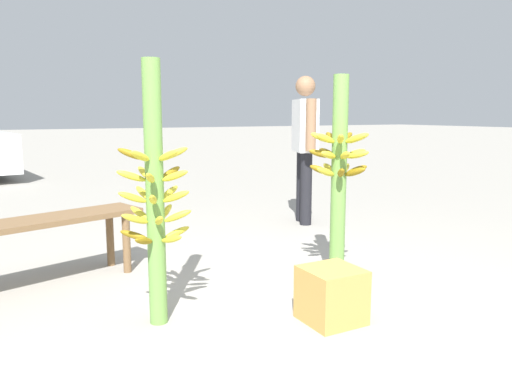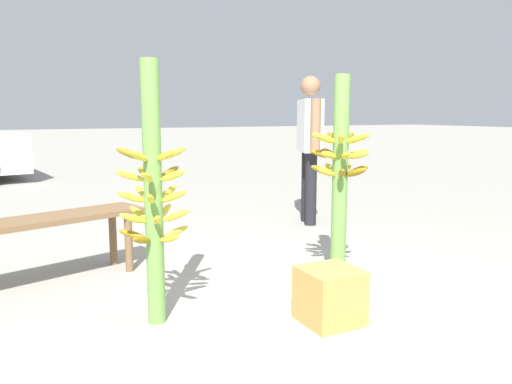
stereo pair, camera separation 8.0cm
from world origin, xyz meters
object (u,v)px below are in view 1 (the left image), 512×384
object	(u,v)px
banana_stalk_left	(155,196)
banana_stalk_center	(339,173)
market_bench	(42,229)
vendor_person	(305,138)
produce_crate	(331,295)

from	to	relation	value
banana_stalk_left	banana_stalk_center	distance (m)	1.40
banana_stalk_left	market_bench	size ratio (longest dim) A/B	1.04
banana_stalk_center	vendor_person	xyz separation A→B (m)	(0.89, 1.77, 0.16)
banana_stalk_left	market_bench	distance (m)	1.17
vendor_person	produce_crate	bearing A→B (deg)	-9.24
vendor_person	produce_crate	xyz separation A→B (m)	(-1.37, -2.35, -0.80)
banana_stalk_left	market_bench	bearing A→B (deg)	117.98
banana_stalk_center	produce_crate	size ratio (longest dim) A/B	4.60
vendor_person	produce_crate	world-z (taller)	vendor_person
banana_stalk_left	vendor_person	distance (m)	2.96
banana_stalk_left	market_bench	world-z (taller)	banana_stalk_left
banana_stalk_center	market_bench	distance (m)	2.14
banana_stalk_left	produce_crate	size ratio (longest dim) A/B	4.70
produce_crate	market_bench	bearing A→B (deg)	134.55
produce_crate	banana_stalk_left	bearing A→B (deg)	152.74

